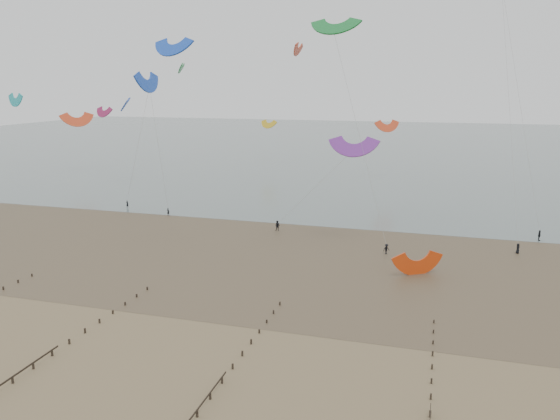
# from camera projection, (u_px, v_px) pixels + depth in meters

# --- Properties ---
(ground) EXTENTS (500.00, 500.00, 0.00)m
(ground) POSITION_uv_depth(u_px,v_px,m) (210.00, 345.00, 55.90)
(ground) COLOR brown
(ground) RESTS_ON ground
(sea_and_shore) EXTENTS (500.00, 665.00, 0.03)m
(sea_and_shore) POSITION_uv_depth(u_px,v_px,m) (271.00, 248.00, 89.18)
(sea_and_shore) COLOR #475654
(sea_and_shore) RESTS_ON ground
(kitesurfer_lead) EXTENTS (0.62, 0.46, 1.54)m
(kitesurfer_lead) POSITION_uv_depth(u_px,v_px,m) (168.00, 212.00, 110.91)
(kitesurfer_lead) COLOR black
(kitesurfer_lead) RESTS_ON ground
(kitesurfers) EXTENTS (101.11, 19.56, 1.87)m
(kitesurfers) POSITION_uv_depth(u_px,v_px,m) (462.00, 236.00, 92.81)
(kitesurfers) COLOR black
(kitesurfers) RESTS_ON ground
(grounded_kite) EXTENTS (8.14, 7.66, 3.56)m
(grounded_kite) POSITION_uv_depth(u_px,v_px,m) (417.00, 274.00, 76.75)
(grounded_kite) COLOR red
(grounded_kite) RESTS_ON ground
(kites_airborne) EXTENTS (228.58, 111.71, 37.15)m
(kites_airborne) POSITION_uv_depth(u_px,v_px,m) (329.00, 101.00, 133.50)
(kites_airborne) COLOR red
(kites_airborne) RESTS_ON ground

